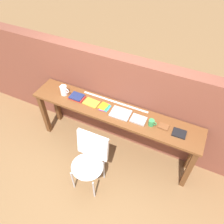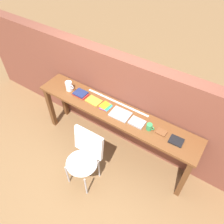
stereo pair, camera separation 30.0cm
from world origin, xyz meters
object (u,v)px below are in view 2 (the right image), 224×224
Objects in this scene: pitcher_white at (69,86)px; leather_journal_brown at (161,132)px; pamphlet_pile_colourful at (106,106)px; book_repair_rightmost at (176,141)px; magazine_cycling at (94,101)px; chair_white_moulded at (84,156)px; book_stack_leftmost at (81,94)px; book_open_centre at (120,114)px; mug at (149,127)px.

leather_journal_brown is (1.53, 0.01, -0.07)m from pitcher_white.
book_repair_rightmost is (1.07, -0.02, 0.00)m from pamphlet_pile_colourful.
magazine_cycling and pamphlet_pile_colourful have the same top height.
chair_white_moulded is 4.85× the size of pitcher_white.
pamphlet_pile_colourful is at bearing 0.74° from book_stack_leftmost.
pamphlet_pile_colourful reaches higher than chair_white_moulded.
pamphlet_pile_colourful is 0.26m from book_open_centre.
mug reaches higher than leather_journal_brown.
book_repair_rightmost is (0.37, 0.01, -0.03)m from mug.
mug reaches higher than book_open_centre.
book_open_centre is at bearing -0.62° from pitcher_white.
pitcher_white is 0.84× the size of magazine_cycling.
pitcher_white is at bearing 177.83° from book_repair_rightmost.
chair_white_moulded is 6.86× the size of leather_journal_brown.
mug is at bearing 1.92° from magazine_cycling.
book_open_centre is at bearing -175.61° from leather_journal_brown.
chair_white_moulded is 0.96m from mug.
magazine_cycling is 0.81× the size of book_open_centre.
mug is 0.37m from book_repair_rightmost.
chair_white_moulded is 0.93m from book_stack_leftmost.
pitcher_white is at bearing -175.86° from magazine_cycling.
pitcher_white is 1.41× the size of leather_journal_brown.
chair_white_moulded is at bearing -134.37° from mug.
book_stack_leftmost is 1.30× the size of book_repair_rightmost.
magazine_cycling is at bearing 177.49° from book_repair_rightmost.
pitcher_white reaches higher than book_stack_leftmost.
book_stack_leftmost is 0.82× the size of book_open_centre.
book_repair_rightmost is at bearing 33.00° from chair_white_moulded.
pitcher_white is at bearing 139.75° from chair_white_moulded.
pitcher_white is 1.02× the size of pamphlet_pile_colourful.
book_repair_rightmost is at bearing 1.62° from mug.
book_repair_rightmost is (0.98, 0.63, 0.36)m from chair_white_moulded.
mug is (1.37, -0.02, -0.03)m from pitcher_white.
book_open_centre is 0.60m from leather_journal_brown.
book_repair_rightmost is (1.74, -0.01, -0.07)m from pitcher_white.
mug is at bearing 179.84° from book_repair_rightmost.
chair_white_moulded is at bearing -40.25° from pitcher_white.
chair_white_moulded is at bearing -81.92° from pamphlet_pile_colourful.
mug reaches higher than pamphlet_pile_colourful.
book_stack_leftmost is 2.02× the size of mug.
leather_journal_brown is (1.07, 0.01, 0.00)m from magazine_cycling.
book_open_centre is 1.59× the size of book_repair_rightmost.
mug reaches higher than book_repair_rightmost.
book_repair_rightmost is at bearing -1.50° from book_open_centre.
magazine_cycling is at bearing 0.09° from book_stack_leftmost.
magazine_cycling is (0.46, 0.00, -0.07)m from pitcher_white.
mug is (0.70, -0.03, 0.04)m from pamphlet_pile_colourful.
magazine_cycling is (0.25, 0.00, -0.02)m from book_stack_leftmost.
chair_white_moulded is at bearing -105.93° from book_open_centre.
pamphlet_pile_colourful is (0.21, 0.01, 0.00)m from magazine_cycling.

